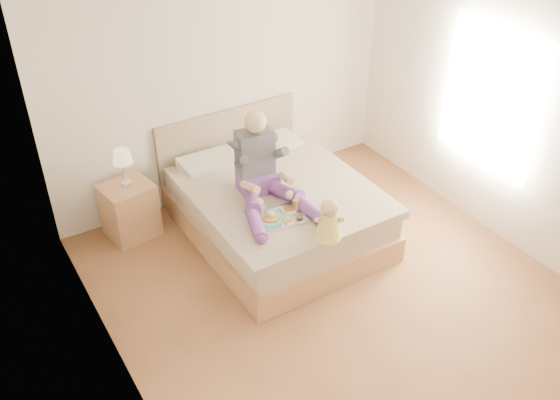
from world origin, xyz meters
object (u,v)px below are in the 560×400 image
bed (273,205)px  nightstand (130,210)px  adult (263,174)px  baby (329,221)px  tray (280,215)px

bed → nightstand: bearing=150.8°
nightstand → adult: bearing=-48.8°
nightstand → adult: adult is taller
adult → baby: size_ratio=2.70×
bed → baby: 1.14m
adult → baby: adult is taller
nightstand → baby: bearing=-63.8°
nightstand → baby: 2.22m
baby → adult: bearing=131.6°
bed → baby: bearing=-92.5°
bed → nightstand: 1.49m
adult → tray: adult is taller
nightstand → adult: size_ratio=0.55×
bed → adult: bearing=-141.2°
adult → tray: bearing=-90.2°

